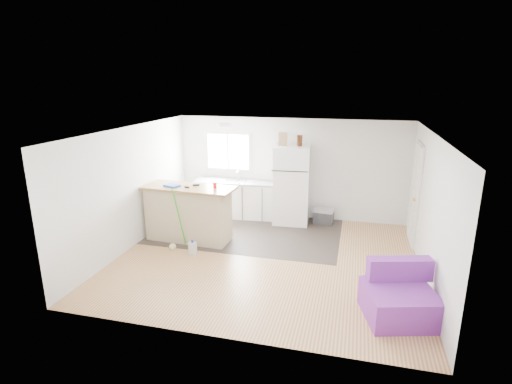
% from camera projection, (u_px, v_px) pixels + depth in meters
% --- Properties ---
extents(room, '(5.51, 5.01, 2.41)m').
position_uv_depth(room, '(267.00, 198.00, 7.22)').
color(room, '#97633F').
rests_on(room, ground).
extents(vinyl_zone, '(4.05, 2.50, 0.00)m').
position_uv_depth(vinyl_zone, '(247.00, 231.00, 8.89)').
color(vinyl_zone, '#2E2623').
rests_on(vinyl_zone, floor).
extents(window, '(1.18, 0.06, 0.98)m').
position_uv_depth(window, '(228.00, 152.00, 9.81)').
color(window, white).
rests_on(window, back_wall).
extents(interior_door, '(0.11, 0.92, 2.10)m').
position_uv_depth(interior_door, '(415.00, 194.00, 8.07)').
color(interior_door, white).
rests_on(interior_door, right_wall).
extents(ceiling_fixture, '(0.30, 0.30, 0.07)m').
position_uv_depth(ceiling_fixture, '(224.00, 124.00, 8.31)').
color(ceiling_fixture, white).
rests_on(ceiling_fixture, ceiling).
extents(kitchen_cabinets, '(2.04, 0.77, 1.17)m').
position_uv_depth(kitchen_cabinets, '(236.00, 198.00, 9.77)').
color(kitchen_cabinets, white).
rests_on(kitchen_cabinets, floor).
extents(peninsula, '(1.92, 0.83, 1.16)m').
position_uv_depth(peninsula, '(189.00, 213.00, 8.29)').
color(peninsula, '#C1AC8B').
rests_on(peninsula, floor).
extents(refrigerator, '(0.85, 0.81, 1.82)m').
position_uv_depth(refrigerator, '(292.00, 185.00, 9.24)').
color(refrigerator, white).
rests_on(refrigerator, floor).
extents(cooler, '(0.50, 0.38, 0.35)m').
position_uv_depth(cooler, '(324.00, 216.00, 9.33)').
color(cooler, '#313234').
rests_on(cooler, floor).
extents(purple_seat, '(1.13, 1.10, 0.77)m').
position_uv_depth(purple_seat, '(399.00, 298.00, 5.65)').
color(purple_seat, purple).
rests_on(purple_seat, floor).
extents(cleaner_jug, '(0.15, 0.13, 0.30)m').
position_uv_depth(cleaner_jug, '(193.00, 248.00, 7.67)').
color(cleaner_jug, silver).
rests_on(cleaner_jug, floor).
extents(mop, '(0.25, 0.35, 1.27)m').
position_uv_depth(mop, '(174.00, 238.00, 7.90)').
color(mop, green).
rests_on(mop, floor).
extents(red_cup, '(0.08, 0.08, 0.12)m').
position_uv_depth(red_cup, '(215.00, 185.00, 8.01)').
color(red_cup, red).
rests_on(red_cup, peninsula).
extents(blue_tray, '(0.36, 0.31, 0.04)m').
position_uv_depth(blue_tray, '(172.00, 185.00, 8.15)').
color(blue_tray, '#134AB3').
rests_on(blue_tray, peninsula).
extents(tool_a, '(0.15, 0.10, 0.03)m').
position_uv_depth(tool_a, '(196.00, 185.00, 8.20)').
color(tool_a, black).
rests_on(tool_a, peninsula).
extents(tool_b, '(0.11, 0.07, 0.03)m').
position_uv_depth(tool_b, '(187.00, 187.00, 8.05)').
color(tool_b, black).
rests_on(tool_b, peninsula).
extents(cardboard_box, '(0.22, 0.14, 0.30)m').
position_uv_depth(cardboard_box, '(283.00, 139.00, 8.96)').
color(cardboard_box, tan).
rests_on(cardboard_box, refrigerator).
extents(bottle_left, '(0.07, 0.07, 0.25)m').
position_uv_depth(bottle_left, '(298.00, 141.00, 8.88)').
color(bottle_left, '#3C1C0A').
rests_on(bottle_left, refrigerator).
extents(bottle_right, '(0.07, 0.07, 0.25)m').
position_uv_depth(bottle_right, '(301.00, 141.00, 8.87)').
color(bottle_right, '#3C1C0A').
rests_on(bottle_right, refrigerator).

